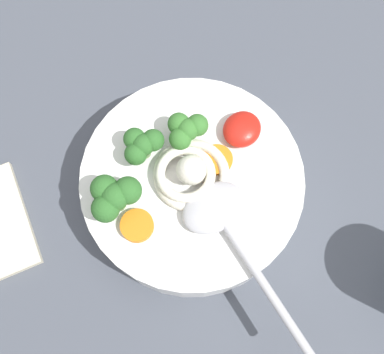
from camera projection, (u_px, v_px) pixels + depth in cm
name	position (u px, v px, depth cm)	size (l,w,h in cm)	color
table_slab	(223.00, 192.00, 49.39)	(99.30, 99.30, 3.80)	#474C56
soup_bowl	(192.00, 186.00, 44.61)	(21.01, 21.01, 5.56)	white
noodle_pile	(190.00, 173.00, 41.15)	(7.79, 7.64, 3.13)	silver
soup_spoon	(222.00, 220.00, 39.94)	(8.89, 17.36, 1.60)	#B7B7BC
chili_sauce_dollop	(242.00, 129.00, 42.66)	(3.85, 3.47, 1.73)	red
broccoli_floret_far	(186.00, 130.00, 41.39)	(4.07, 3.50, 3.22)	#7A9E60
broccoli_floret_rear	(113.00, 196.00, 38.97)	(4.86, 4.19, 3.85)	#7A9E60
broccoli_floret_beside_noodles	(142.00, 145.00, 40.93)	(4.05, 3.48, 3.20)	#7A9E60
carrot_slice_near_spoon	(137.00, 226.00, 40.21)	(2.98, 2.98, 0.79)	orange
carrot_slice_extra_a	(217.00, 159.00, 42.33)	(2.95, 2.95, 0.55)	orange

